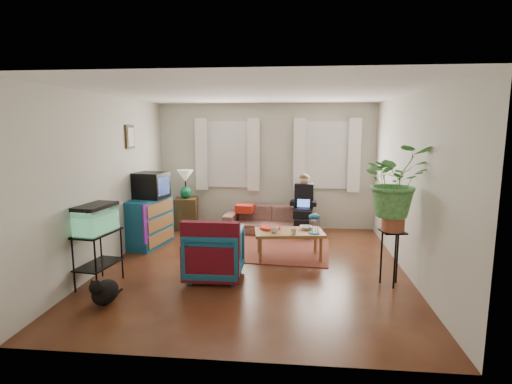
# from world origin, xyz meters

# --- Properties ---
(floor) EXTENTS (4.50, 5.00, 0.01)m
(floor) POSITION_xyz_m (0.00, 0.00, 0.00)
(floor) COLOR #4F2B14
(floor) RESTS_ON ground
(ceiling) EXTENTS (4.50, 5.00, 0.01)m
(ceiling) POSITION_xyz_m (0.00, 0.00, 2.60)
(ceiling) COLOR white
(ceiling) RESTS_ON wall_back
(wall_back) EXTENTS (4.50, 0.01, 2.60)m
(wall_back) POSITION_xyz_m (0.00, 2.50, 1.30)
(wall_back) COLOR silver
(wall_back) RESTS_ON floor
(wall_front) EXTENTS (4.50, 0.01, 2.60)m
(wall_front) POSITION_xyz_m (0.00, -2.50, 1.30)
(wall_front) COLOR silver
(wall_front) RESTS_ON floor
(wall_left) EXTENTS (0.01, 5.00, 2.60)m
(wall_left) POSITION_xyz_m (-2.25, 0.00, 1.30)
(wall_left) COLOR silver
(wall_left) RESTS_ON floor
(wall_right) EXTENTS (0.01, 5.00, 2.60)m
(wall_right) POSITION_xyz_m (2.25, 0.00, 1.30)
(wall_right) COLOR silver
(wall_right) RESTS_ON floor
(window_left) EXTENTS (1.08, 0.04, 1.38)m
(window_left) POSITION_xyz_m (-0.80, 2.48, 1.55)
(window_left) COLOR white
(window_left) RESTS_ON wall_back
(window_right) EXTENTS (1.08, 0.04, 1.38)m
(window_right) POSITION_xyz_m (1.25, 2.48, 1.55)
(window_right) COLOR white
(window_right) RESTS_ON wall_back
(curtains_left) EXTENTS (1.36, 0.06, 1.50)m
(curtains_left) POSITION_xyz_m (-0.80, 2.40, 1.55)
(curtains_left) COLOR white
(curtains_left) RESTS_ON wall_back
(curtains_right) EXTENTS (1.36, 0.06, 1.50)m
(curtains_right) POSITION_xyz_m (1.25, 2.40, 1.55)
(curtains_right) COLOR white
(curtains_right) RESTS_ON wall_back
(picture_frame) EXTENTS (0.04, 0.32, 0.40)m
(picture_frame) POSITION_xyz_m (-2.21, 0.85, 1.95)
(picture_frame) COLOR #3D2616
(picture_frame) RESTS_ON wall_left
(area_rug) EXTENTS (2.12, 1.76, 0.01)m
(area_rug) POSITION_xyz_m (0.21, 0.90, 0.01)
(area_rug) COLOR maroon
(area_rug) RESTS_ON floor
(sofa) EXTENTS (1.90, 0.91, 0.72)m
(sofa) POSITION_xyz_m (0.13, 2.05, 0.36)
(sofa) COLOR brown
(sofa) RESTS_ON floor
(seated_person) EXTENTS (0.51, 0.61, 1.09)m
(seated_person) POSITION_xyz_m (0.79, 1.98, 0.55)
(seated_person) COLOR black
(seated_person) RESTS_ON sofa
(side_table) EXTENTS (0.50, 0.50, 0.65)m
(side_table) POSITION_xyz_m (-1.65, 2.19, 0.33)
(side_table) COLOR #392615
(side_table) RESTS_ON floor
(table_lamp) EXTENTS (0.38, 0.38, 0.60)m
(table_lamp) POSITION_xyz_m (-1.65, 2.19, 0.93)
(table_lamp) COLOR white
(table_lamp) RESTS_ON side_table
(dresser) EXTENTS (0.65, 1.03, 0.86)m
(dresser) POSITION_xyz_m (-1.99, 0.93, 0.43)
(dresser) COLOR #126B6F
(dresser) RESTS_ON floor
(crt_tv) EXTENTS (0.61, 0.57, 0.46)m
(crt_tv) POSITION_xyz_m (-1.95, 1.02, 1.09)
(crt_tv) COLOR black
(crt_tv) RESTS_ON dresser
(aquarium_stand) EXTENTS (0.46, 0.71, 0.74)m
(aquarium_stand) POSITION_xyz_m (-2.00, -0.91, 0.37)
(aquarium_stand) COLOR black
(aquarium_stand) RESTS_ON floor
(aquarium) EXTENTS (0.41, 0.64, 0.39)m
(aquarium) POSITION_xyz_m (-2.00, -0.91, 0.93)
(aquarium) COLOR #7FD899
(aquarium) RESTS_ON aquarium_stand
(black_cat) EXTENTS (0.32, 0.46, 0.37)m
(black_cat) POSITION_xyz_m (-1.65, -1.47, 0.19)
(black_cat) COLOR black
(black_cat) RESTS_ON floor
(armchair) EXTENTS (0.77, 0.72, 0.78)m
(armchair) POSITION_xyz_m (-0.50, -0.47, 0.39)
(armchair) COLOR #125570
(armchair) RESTS_ON floor
(serape_throw) EXTENTS (0.79, 0.19, 0.65)m
(serape_throw) POSITION_xyz_m (-0.50, -0.77, 0.56)
(serape_throw) COLOR #9E0A0A
(serape_throw) RESTS_ON armchair
(coffee_table) EXTENTS (1.17, 0.74, 0.46)m
(coffee_table) POSITION_xyz_m (0.53, 0.48, 0.23)
(coffee_table) COLOR brown
(coffee_table) RESTS_ON floor
(cup_a) EXTENTS (0.14, 0.14, 0.10)m
(cup_a) POSITION_xyz_m (0.30, 0.35, 0.50)
(cup_a) COLOR white
(cup_a) RESTS_ON coffee_table
(cup_b) EXTENTS (0.11, 0.11, 0.09)m
(cup_b) POSITION_xyz_m (0.61, 0.31, 0.50)
(cup_b) COLOR beige
(cup_b) RESTS_ON coffee_table
(bowl) EXTENTS (0.24, 0.24, 0.05)m
(bowl) POSITION_xyz_m (0.82, 0.62, 0.48)
(bowl) COLOR white
(bowl) RESTS_ON coffee_table
(snack_tray) EXTENTS (0.38, 0.38, 0.04)m
(snack_tray) POSITION_xyz_m (0.21, 0.59, 0.47)
(snack_tray) COLOR #B21414
(snack_tray) RESTS_ON coffee_table
(birdcage) EXTENTS (0.20, 0.20, 0.32)m
(birdcage) POSITION_xyz_m (0.93, 0.38, 0.61)
(birdcage) COLOR #115B6B
(birdcage) RESTS_ON coffee_table
(plant_stand) EXTENTS (0.36, 0.36, 0.76)m
(plant_stand) POSITION_xyz_m (1.92, -0.51, 0.38)
(plant_stand) COLOR black
(plant_stand) RESTS_ON floor
(potted_plant) EXTENTS (0.97, 0.87, 0.96)m
(potted_plant) POSITION_xyz_m (1.92, -0.51, 1.28)
(potted_plant) COLOR #599947
(potted_plant) RESTS_ON plant_stand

